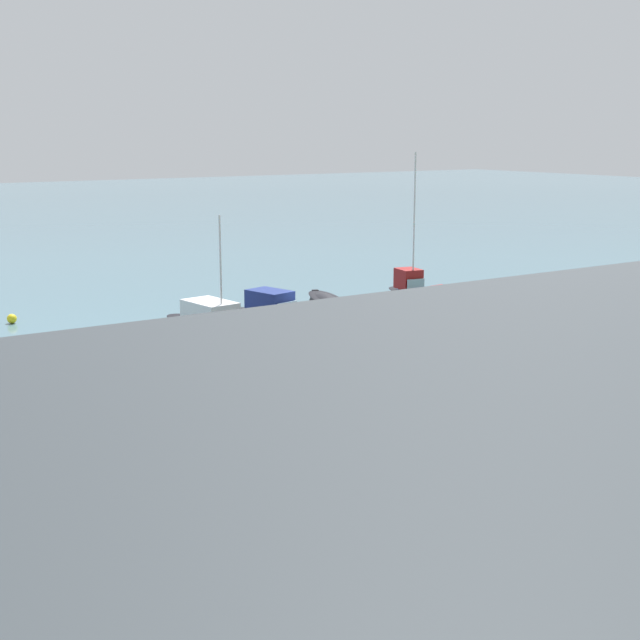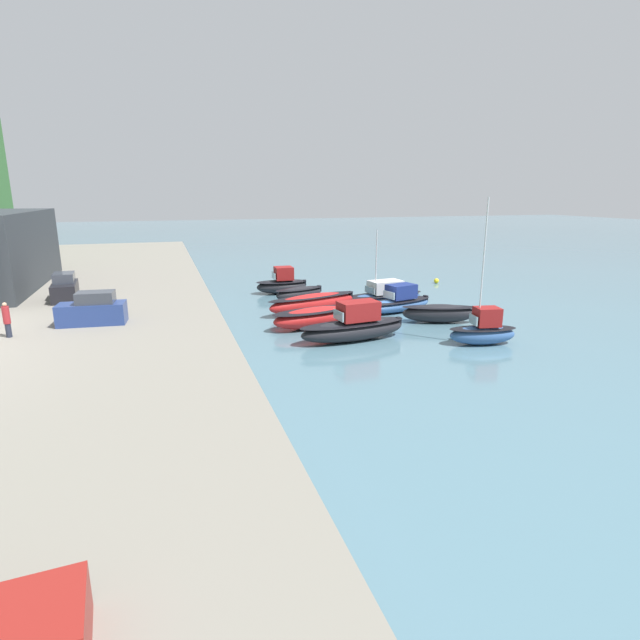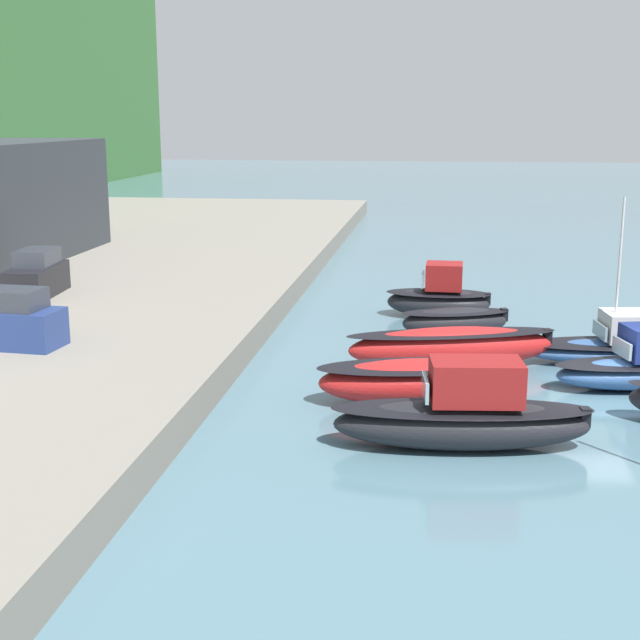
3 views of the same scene
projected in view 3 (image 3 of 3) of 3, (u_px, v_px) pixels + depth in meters
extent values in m
plane|color=slate|center=(597.00, 400.00, 30.66)|extent=(320.00, 320.00, 0.00)
cube|color=slate|center=(42.00, 205.00, 49.37)|extent=(18.83, 0.10, 4.10)
ellipsoid|color=black|center=(461.00, 425.00, 26.07)|extent=(2.86, 7.70, 1.42)
ellipsoid|color=black|center=(462.00, 409.00, 25.96)|extent=(2.96, 7.86, 0.12)
cube|color=maroon|center=(476.00, 381.00, 25.76)|extent=(1.82, 2.78, 1.25)
cube|color=#8CA5B2|center=(425.00, 387.00, 25.84)|extent=(1.39, 0.25, 0.63)
cube|color=black|center=(585.00, 417.00, 25.91)|extent=(0.39, 0.32, 0.56)
ellipsoid|color=red|center=(418.00, 381.00, 30.20)|extent=(3.67, 7.15, 1.51)
ellipsoid|color=black|center=(419.00, 366.00, 30.08)|extent=(3.79, 7.30, 0.12)
cube|color=black|center=(512.00, 370.00, 30.40)|extent=(0.41, 0.35, 0.56)
ellipsoid|color=red|center=(452.00, 347.00, 34.37)|extent=(3.90, 8.29, 1.61)
ellipsoid|color=black|center=(452.00, 333.00, 34.24)|extent=(4.01, 8.47, 0.12)
cube|color=black|center=(547.00, 336.00, 34.82)|extent=(0.42, 0.37, 0.56)
ellipsoid|color=black|center=(455.00, 322.00, 39.26)|extent=(2.92, 5.01, 1.30)
ellipsoid|color=black|center=(455.00, 312.00, 39.16)|extent=(3.01, 5.12, 0.12)
cube|color=black|center=(504.00, 315.00, 39.52)|extent=(0.42, 0.37, 0.56)
ellipsoid|color=black|center=(438.00, 303.00, 43.03)|extent=(2.37, 4.99, 1.39)
ellipsoid|color=black|center=(438.00, 293.00, 42.93)|extent=(2.46, 5.10, 0.12)
cube|color=maroon|center=(444.00, 276.00, 42.70)|extent=(1.72, 1.77, 1.25)
cube|color=#8CA5B2|center=(423.00, 279.00, 42.90)|extent=(1.51, 0.14, 0.62)
cube|color=black|center=(488.00, 299.00, 42.61)|extent=(0.37, 0.29, 0.56)
cube|color=#8CA5B2|center=(622.00, 348.00, 31.49)|extent=(1.37, 0.44, 0.59)
ellipsoid|color=#33568E|center=(629.00, 351.00, 35.19)|extent=(3.47, 8.61, 0.91)
ellipsoid|color=black|center=(629.00, 343.00, 35.12)|extent=(3.59, 8.79, 0.12)
cube|color=#8CA5B2|center=(600.00, 330.00, 35.00)|extent=(1.60, 0.31, 0.56)
cylinder|color=silver|center=(619.00, 270.00, 34.46)|extent=(0.10, 0.10, 5.62)
cube|color=navy|center=(5.00, 327.00, 32.72)|extent=(2.16, 4.34, 1.40)
cube|color=#333842|center=(11.00, 299.00, 32.41)|extent=(1.73, 2.43, 0.76)
cube|color=black|center=(37.00, 281.00, 41.86)|extent=(4.32, 2.11, 1.40)
cube|color=#333842|center=(37.00, 257.00, 41.92)|extent=(2.42, 1.70, 0.76)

